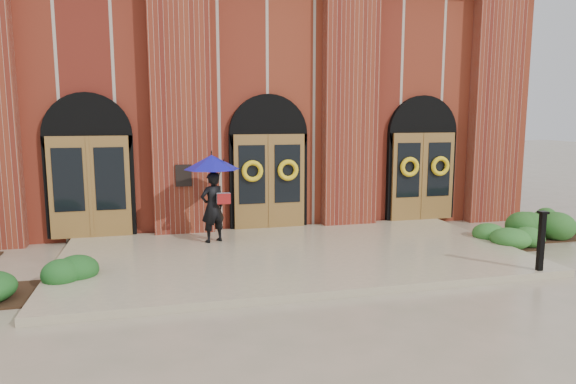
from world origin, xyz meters
name	(u,v)px	position (x,y,z in m)	size (l,w,h in m)	color
ground	(296,260)	(0.00, 0.00, 0.00)	(90.00, 90.00, 0.00)	gray
landing	(294,255)	(0.00, 0.15, 0.07)	(10.00, 5.30, 0.15)	tan
church_building	(235,105)	(0.00, 8.78, 3.50)	(16.20, 12.53, 7.00)	maroon
man_with_umbrella	(212,181)	(-1.64, 1.48, 1.60)	(1.72, 1.72, 2.08)	black
metal_post	(541,240)	(4.30, -2.35, 0.77)	(0.17, 0.17, 1.17)	black
hedge_wall_right	(550,224)	(6.99, 0.50, 0.34)	(2.64, 1.06, 0.68)	#224F1B
hedge_front_left	(31,280)	(-5.10, -0.96, 0.25)	(1.42, 1.22, 0.50)	#194919
hedge_front_right	(498,236)	(5.10, 0.00, 0.23)	(1.31, 1.12, 0.46)	#265C21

